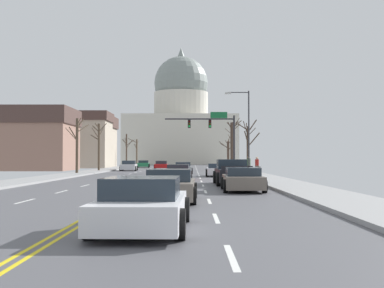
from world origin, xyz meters
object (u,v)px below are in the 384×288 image
Objects in this scene: sedan_near_06 at (144,205)px; street_lamp_right at (246,124)px; signal_gantry at (215,129)px; sedan_near_04 at (243,180)px; sedan_oncoming_02 at (144,164)px; bicycle_parked at (260,173)px; sedan_oncoming_00 at (130,166)px; pedestrian_00 at (258,165)px; sedan_near_02 at (179,172)px; sedan_near_05 at (171,186)px; pickup_truck_near_03 at (233,173)px; sedan_oncoming_01 at (162,165)px; pedestrian_01 at (249,164)px; sedan_near_01 at (218,170)px; sedan_near_00 at (184,168)px.

street_lamp_right is at bearing 79.89° from sedan_near_06.
street_lamp_right reaches higher than signal_gantry.
sedan_near_04 is (-0.01, -30.68, -4.33)m from signal_gantry.
sedan_oncoming_02 reaches higher than bicycle_parked.
sedan_oncoming_00 is 27.44m from bicycle_parked.
sedan_near_04 is 1.01× the size of sedan_oncoming_02.
sedan_near_06 is 2.86× the size of pedestrian_00.
signal_gantry reaches higher than pedestrian_00.
sedan_near_06 is (-3.64, -13.09, 0.01)m from sedan_near_04.
sedan_near_05 is at bearing -89.43° from sedan_near_02.
sedan_oncoming_01 is at bearing 99.49° from pickup_truck_near_03.
sedan_oncoming_01 reaches higher than bicycle_parked.
sedan_oncoming_01 is 26.92m from pedestrian_01.
pickup_truck_near_03 reaches higher than sedan_oncoming_00.
street_lamp_right reaches higher than sedan_near_01.
sedan_near_00 reaches higher than bicycle_parked.
pedestrian_01 is (6.41, -3.35, 0.50)m from sedan_near_00.
sedan_near_00 reaches higher than sedan_near_02.
pickup_truck_near_03 is 3.35× the size of pedestrian_00.
street_lamp_right reaches higher than sedan_near_04.
pickup_truck_near_03 is 19.17m from sedan_near_06.
signal_gantry is 30.99m from sedan_near_04.
sedan_near_04 is 0.97× the size of sedan_near_05.
sedan_oncoming_01 is at bearing 112.57° from signal_gantry.
sedan_oncoming_00 is 20.10m from pedestrian_01.
sedan_oncoming_00 is (-10.50, 31.84, -0.10)m from pickup_truck_near_03.
sedan_near_05 is at bearing -80.60° from sedan_oncoming_00.
sedan_near_01 is 0.99× the size of sedan_near_04.
sedan_oncoming_02 is 46.46m from bicycle_parked.
sedan_near_00 reaches higher than sedan_near_01.
sedan_near_04 is 39.02m from sedan_oncoming_00.
signal_gantry is 1.75× the size of sedan_near_01.
signal_gantry reaches higher than sedan_near_06.
street_lamp_right reaches higher than sedan_near_02.
sedan_near_02 is 17.93m from sedan_near_05.
sedan_near_04 is at bearing -97.41° from pedestrian_01.
sedan_oncoming_02 is at bearing 96.60° from sedan_near_05.
sedan_near_05 is (-3.37, -36.43, -4.32)m from signal_gantry.
street_lamp_right is 4.12m from pedestrian_00.
sedan_oncoming_00 reaches higher than bicycle_parked.
sedan_near_04 is (3.53, -12.18, 0.01)m from sedan_near_02.
sedan_near_06 is (-3.62, -18.83, -0.14)m from pickup_truck_near_03.
pedestrian_00 is at bearing 75.36° from sedan_near_05.
sedan_near_02 is 10.54m from pedestrian_00.
signal_gantry is 4.77× the size of pedestrian_01.
sedan_oncoming_01 is 2.63× the size of bicycle_parked.
sedan_oncoming_01 is (-3.51, 35.47, 0.01)m from sedan_near_02.
sedan_oncoming_02 is at bearing 109.99° from street_lamp_right.
sedan_near_05 is at bearing -102.17° from street_lamp_right.
bicycle_parked is at bearing 72.55° from sedan_near_05.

